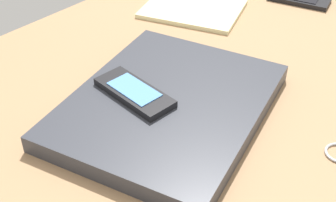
{
  "coord_description": "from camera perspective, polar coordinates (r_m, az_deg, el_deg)",
  "views": [
    {
      "loc": [
        -41.36,
        -29.75,
        43.0
      ],
      "look_at": [
        -3.19,
        3.5,
        5.0
      ],
      "focal_mm": 49.81,
      "sensor_mm": 36.0,
      "label": 1
    }
  ],
  "objects": [
    {
      "name": "desk_surface",
      "position": [
        0.66,
        4.14,
        -2.39
      ],
      "size": [
        120.0,
        80.0,
        3.0
      ],
      "primitive_type": "cube",
      "color": "#9E7751",
      "rests_on": "ground"
    },
    {
      "name": "laptop_closed",
      "position": [
        0.64,
        -0.0,
        -0.54
      ],
      "size": [
        35.72,
        31.0,
        2.51
      ],
      "primitive_type": "cube",
      "rotation": [
        0.0,
        0.0,
        0.24
      ],
      "color": "#33353D",
      "rests_on": "desk_surface"
    },
    {
      "name": "cell_phone_on_laptop",
      "position": [
        0.63,
        -4.15,
        1.07
      ],
      "size": [
        5.87,
        12.27,
        1.12
      ],
      "color": "black",
      "rests_on": "laptop_closed"
    },
    {
      "name": "notepad",
      "position": [
        0.92,
        3.06,
        11.2
      ],
      "size": [
        19.21,
        21.66,
        0.8
      ],
      "primitive_type": "cube",
      "rotation": [
        0.0,
        0.0,
        0.33
      ],
      "color": "#F2EDB2",
      "rests_on": "desk_surface"
    }
  ]
}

